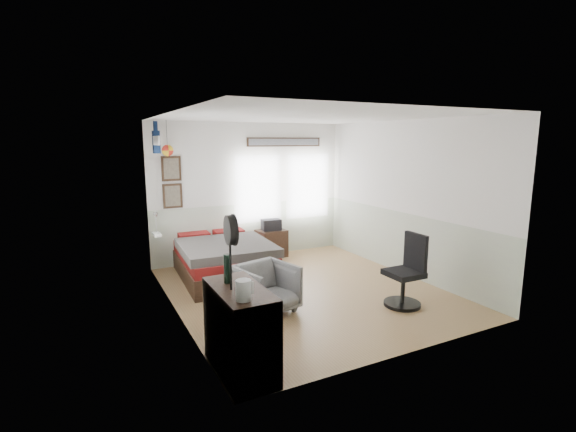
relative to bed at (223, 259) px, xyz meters
name	(u,v)px	position (x,y,z in m)	size (l,w,h in m)	color
ground_plane	(305,291)	(0.93, -1.24, -0.32)	(4.00, 4.50, 0.01)	#9B7445
room_shell	(295,189)	(0.85, -1.05, 1.29)	(4.02, 4.52, 2.71)	silver
wall_decor	(199,155)	(-0.17, 0.72, 1.78)	(3.55, 1.32, 1.44)	#3C2517
bed	(223,259)	(0.00, 0.00, 0.00)	(1.56, 2.11, 0.65)	black
dresser	(240,330)	(-0.81, -2.98, 0.13)	(0.48, 1.00, 0.90)	black
armchair	(267,288)	(0.06, -1.70, 0.02)	(0.72, 0.74, 0.67)	gray
nightstand	(271,243)	(1.29, 0.81, -0.04)	(0.55, 0.44, 0.55)	black
task_chair	(407,277)	(1.94, -2.41, 0.11)	(0.52, 0.52, 1.05)	black
kettle	(244,290)	(-0.88, -3.30, 0.68)	(0.17, 0.15, 0.19)	silver
bottle	(227,269)	(-0.86, -2.77, 0.73)	(0.08, 0.08, 0.30)	black
stand_fan	(231,231)	(-0.89, -2.99, 1.17)	(0.10, 0.31, 0.76)	black
black_bag	(271,225)	(1.29, 0.81, 0.35)	(0.38, 0.24, 0.22)	black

